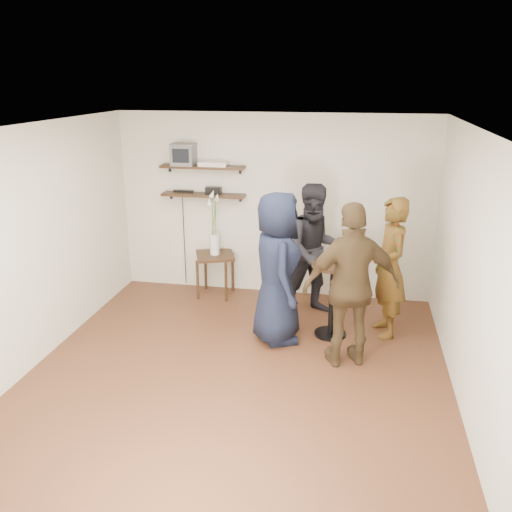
{
  "coord_description": "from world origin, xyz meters",
  "views": [
    {
      "loc": [
        1.15,
        -4.96,
        3.06
      ],
      "look_at": [
        0.14,
        0.4,
        1.24
      ],
      "focal_mm": 38.0,
      "sensor_mm": 36.0,
      "label": 1
    }
  ],
  "objects_px": {
    "radio": "(213,191)",
    "person_navy": "(277,268)",
    "drinks_table": "(332,290)",
    "person_plaid": "(389,268)",
    "person_dark": "(315,251)",
    "dvd_deck": "(214,164)",
    "crt_monitor": "(184,154)",
    "side_table": "(215,261)",
    "person_brown": "(352,286)"
  },
  "relations": [
    {
      "from": "radio",
      "to": "person_brown",
      "type": "relative_size",
      "value": 0.12
    },
    {
      "from": "side_table",
      "to": "person_plaid",
      "type": "distance_m",
      "value": 2.56
    },
    {
      "from": "drinks_table",
      "to": "person_brown",
      "type": "relative_size",
      "value": 0.51
    },
    {
      "from": "radio",
      "to": "drinks_table",
      "type": "distance_m",
      "value": 2.32
    },
    {
      "from": "radio",
      "to": "person_navy",
      "type": "relative_size",
      "value": 0.12
    },
    {
      "from": "side_table",
      "to": "person_navy",
      "type": "relative_size",
      "value": 0.37
    },
    {
      "from": "drinks_table",
      "to": "person_brown",
      "type": "height_order",
      "value": "person_brown"
    },
    {
      "from": "radio",
      "to": "person_plaid",
      "type": "distance_m",
      "value": 2.72
    },
    {
      "from": "dvd_deck",
      "to": "radio",
      "type": "bearing_deg",
      "value": 180.0
    },
    {
      "from": "person_dark",
      "to": "person_brown",
      "type": "relative_size",
      "value": 0.96
    },
    {
      "from": "person_dark",
      "to": "person_navy",
      "type": "xyz_separation_m",
      "value": [
        -0.38,
        -0.86,
        0.03
      ]
    },
    {
      "from": "side_table",
      "to": "drinks_table",
      "type": "xyz_separation_m",
      "value": [
        1.73,
        -1.0,
        0.08
      ]
    },
    {
      "from": "side_table",
      "to": "dvd_deck",
      "type": "bearing_deg",
      "value": 100.25
    },
    {
      "from": "crt_monitor",
      "to": "radio",
      "type": "relative_size",
      "value": 1.45
    },
    {
      "from": "dvd_deck",
      "to": "person_plaid",
      "type": "relative_size",
      "value": 0.23
    },
    {
      "from": "radio",
      "to": "person_dark",
      "type": "height_order",
      "value": "person_dark"
    },
    {
      "from": "crt_monitor",
      "to": "side_table",
      "type": "bearing_deg",
      "value": -20.78
    },
    {
      "from": "person_navy",
      "to": "person_brown",
      "type": "bearing_deg",
      "value": -134.87
    },
    {
      "from": "person_plaid",
      "to": "person_navy",
      "type": "distance_m",
      "value": 1.37
    },
    {
      "from": "radio",
      "to": "person_navy",
      "type": "xyz_separation_m",
      "value": [
        1.13,
        -1.41,
        -0.6
      ]
    },
    {
      "from": "person_plaid",
      "to": "person_brown",
      "type": "bearing_deg",
      "value": -42.76
    },
    {
      "from": "person_plaid",
      "to": "person_dark",
      "type": "distance_m",
      "value": 1.03
    },
    {
      "from": "crt_monitor",
      "to": "person_dark",
      "type": "height_order",
      "value": "crt_monitor"
    },
    {
      "from": "radio",
      "to": "person_brown",
      "type": "height_order",
      "value": "person_brown"
    },
    {
      "from": "radio",
      "to": "side_table",
      "type": "bearing_deg",
      "value": -74.96
    },
    {
      "from": "person_navy",
      "to": "person_plaid",
      "type": "bearing_deg",
      "value": -92.11
    },
    {
      "from": "dvd_deck",
      "to": "person_navy",
      "type": "height_order",
      "value": "dvd_deck"
    },
    {
      "from": "dvd_deck",
      "to": "person_brown",
      "type": "distance_m",
      "value": 2.88
    },
    {
      "from": "drinks_table",
      "to": "person_dark",
      "type": "height_order",
      "value": "person_dark"
    },
    {
      "from": "person_plaid",
      "to": "dvd_deck",
      "type": "bearing_deg",
      "value": -127.4
    },
    {
      "from": "dvd_deck",
      "to": "side_table",
      "type": "relative_size",
      "value": 0.6
    },
    {
      "from": "person_navy",
      "to": "drinks_table",
      "type": "bearing_deg",
      "value": -90.0
    },
    {
      "from": "crt_monitor",
      "to": "dvd_deck",
      "type": "height_order",
      "value": "crt_monitor"
    },
    {
      "from": "crt_monitor",
      "to": "side_table",
      "type": "height_order",
      "value": "crt_monitor"
    },
    {
      "from": "drinks_table",
      "to": "person_dark",
      "type": "distance_m",
      "value": 0.74
    },
    {
      "from": "radio",
      "to": "person_navy",
      "type": "bearing_deg",
      "value": -51.12
    },
    {
      "from": "dvd_deck",
      "to": "person_plaid",
      "type": "bearing_deg",
      "value": -22.45
    },
    {
      "from": "person_dark",
      "to": "side_table",
      "type": "bearing_deg",
      "value": 142.98
    },
    {
      "from": "dvd_deck",
      "to": "person_navy",
      "type": "relative_size",
      "value": 0.22
    },
    {
      "from": "crt_monitor",
      "to": "dvd_deck",
      "type": "bearing_deg",
      "value": 0.0
    },
    {
      "from": "crt_monitor",
      "to": "person_brown",
      "type": "bearing_deg",
      "value": -37.01
    },
    {
      "from": "dvd_deck",
      "to": "person_plaid",
      "type": "xyz_separation_m",
      "value": [
        2.43,
        -1.0,
        -1.03
      ]
    },
    {
      "from": "crt_monitor",
      "to": "radio",
      "type": "bearing_deg",
      "value": 0.0
    },
    {
      "from": "side_table",
      "to": "person_brown",
      "type": "xyz_separation_m",
      "value": [
        1.96,
        -1.65,
        0.4
      ]
    },
    {
      "from": "radio",
      "to": "dvd_deck",
      "type": "bearing_deg",
      "value": 0.0
    },
    {
      "from": "radio",
      "to": "person_dark",
      "type": "relative_size",
      "value": 0.12
    },
    {
      "from": "drinks_table",
      "to": "person_navy",
      "type": "distance_m",
      "value": 0.75
    },
    {
      "from": "side_table",
      "to": "crt_monitor",
      "type": "bearing_deg",
      "value": 159.22
    },
    {
      "from": "crt_monitor",
      "to": "person_dark",
      "type": "bearing_deg",
      "value": -15.85
    },
    {
      "from": "crt_monitor",
      "to": "drinks_table",
      "type": "height_order",
      "value": "crt_monitor"
    }
  ]
}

